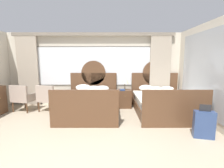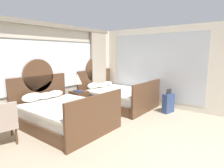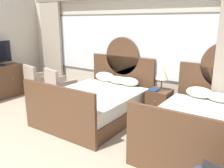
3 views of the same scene
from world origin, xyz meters
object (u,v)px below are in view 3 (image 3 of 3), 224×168
armchair_by_window_left (59,84)px  armchair_by_window_centre (37,80)px  bed_near_window (97,102)px  nightstand_between_beds (159,104)px  book_on_nightstand (154,90)px  bed_near_mirror (208,128)px  table_lamp_on_nightstand (162,72)px

armchair_by_window_left → armchair_by_window_centre: bearing=-179.9°
bed_near_window → armchair_by_window_centre: bed_near_window is taller
nightstand_between_beds → armchair_by_window_left: (-2.56, -0.45, 0.17)m
bed_near_window → armchair_by_window_left: bed_near_window is taller
book_on_nightstand → armchair_by_window_left: 2.50m
nightstand_between_beds → armchair_by_window_left: 2.60m
bed_near_mirror → bed_near_window: bearing=179.8°
bed_near_window → table_lamp_on_nightstand: bearing=31.9°
book_on_nightstand → armchair_by_window_centre: armchair_by_window_centre is taller
bed_near_mirror → nightstand_between_beds: 1.33m
bed_near_mirror → armchair_by_window_left: (-3.70, 0.23, 0.14)m
book_on_nightstand → armchair_by_window_left: size_ratio=0.29×
book_on_nightstand → table_lamp_on_nightstand: bearing=54.7°
nightstand_between_beds → table_lamp_on_nightstand: (0.01, 0.05, 0.70)m
table_lamp_on_nightstand → book_on_nightstand: table_lamp_on_nightstand is taller
nightstand_between_beds → armchair_by_window_left: bearing=-169.9°
bed_near_window → table_lamp_on_nightstand: bed_near_window is taller
bed_near_window → bed_near_mirror: same height
armchair_by_window_centre → nightstand_between_beds: bearing=7.6°
table_lamp_on_nightstand → armchair_by_window_left: bearing=-169.0°
bed_near_mirror → armchair_by_window_centre: 4.56m
armchair_by_window_centre → bed_near_mirror: bearing=-2.9°
bed_near_window → table_lamp_on_nightstand: (1.16, 0.72, 0.67)m
bed_near_mirror → armchair_by_window_centre: (-4.55, 0.23, 0.14)m
nightstand_between_beds → table_lamp_on_nightstand: 0.70m
nightstand_between_beds → book_on_nightstand: 0.36m
table_lamp_on_nightstand → armchair_by_window_left: table_lamp_on_nightstand is taller
bed_near_window → bed_near_mirror: size_ratio=1.00×
bed_near_window → book_on_nightstand: (1.06, 0.58, 0.30)m
bed_near_window → armchair_by_window_left: size_ratio=2.50×
bed_near_mirror → table_lamp_on_nightstand: size_ratio=4.06×
nightstand_between_beds → bed_near_window: bearing=-149.6°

